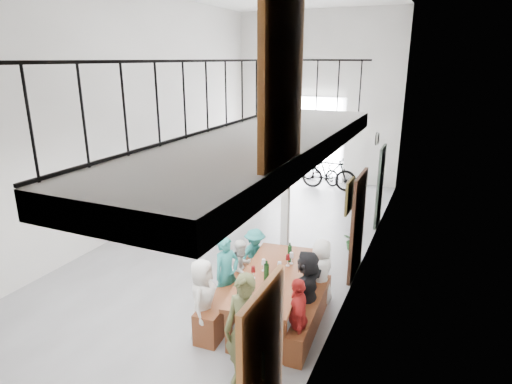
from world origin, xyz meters
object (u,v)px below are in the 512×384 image
at_px(serving_counter, 263,163).
at_px(bicycle_near, 320,170).
at_px(oak_barrel, 238,169).
at_px(tasting_table, 273,279).
at_px(side_bench, 154,214).
at_px(bench_inner, 233,296).
at_px(host_standing, 246,332).

distance_m(serving_counter, bicycle_near, 2.09).
bearing_deg(serving_counter, oak_barrel, -110.43).
xyz_separation_m(tasting_table, oak_barrel, (-4.06, 7.04, -0.30)).
bearing_deg(oak_barrel, side_bench, -93.27).
height_order(tasting_table, side_bench, tasting_table).
bearing_deg(bench_inner, tasting_table, -2.49).
bearing_deg(serving_counter, side_bench, -91.71).
bearing_deg(host_standing, tasting_table, 96.23).
bearing_deg(side_bench, serving_counter, 81.99).
height_order(tasting_table, bench_inner, tasting_table).
relative_size(side_bench, bicycle_near, 0.96).
xyz_separation_m(tasting_table, side_bench, (-4.31, 2.71, -0.49)).
xyz_separation_m(side_bench, serving_counter, (0.75, 5.33, 0.25)).
height_order(bench_inner, side_bench, bench_inner).
xyz_separation_m(serving_counter, host_standing, (3.79, -9.52, 0.31)).
bearing_deg(host_standing, serving_counter, 109.13).
distance_m(tasting_table, bench_inner, 0.83).
bearing_deg(bicycle_near, bench_inner, -148.01).
bearing_deg(host_standing, bench_inner, 119.55).
xyz_separation_m(oak_barrel, host_standing, (4.29, -8.52, 0.37)).
relative_size(bench_inner, bicycle_near, 1.33).
height_order(bench_inner, serving_counter, serving_counter).
xyz_separation_m(oak_barrel, bicycle_near, (2.59, 0.93, 0.02)).
relative_size(tasting_table, host_standing, 1.53).
bearing_deg(oak_barrel, bench_inner, -64.45).
distance_m(side_bench, host_standing, 6.20).
xyz_separation_m(tasting_table, host_standing, (0.23, -1.48, 0.07)).
distance_m(tasting_table, serving_counter, 8.79).
relative_size(serving_counter, bicycle_near, 1.08).
relative_size(side_bench, oak_barrel, 1.92).
height_order(oak_barrel, bicycle_near, bicycle_near).
bearing_deg(bicycle_near, oak_barrel, 136.23).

